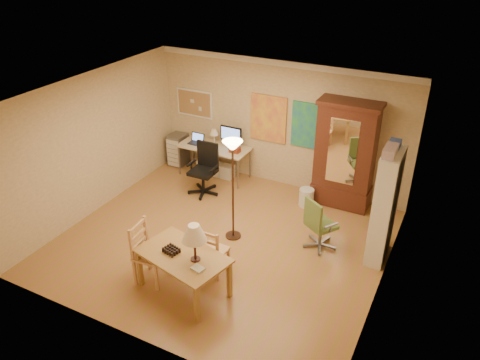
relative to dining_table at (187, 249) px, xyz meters
The scene contains 16 objects.
floor 1.63m from the dining_table, 97.57° to the left, with size 5.50×5.50×0.00m, color olive.
crown_molding 4.28m from the dining_table, 92.76° to the left, with size 5.50×0.08×0.12m, color white.
corkboard 4.52m from the dining_table, 120.02° to the left, with size 0.90×0.04×0.62m, color #A3854D.
art_panel_left 3.95m from the dining_table, 96.43° to the left, with size 0.80×0.04×1.00m, color yellow.
art_panel_right 3.95m from the dining_table, 83.17° to the left, with size 0.75×0.04×0.95m, color teal.
dining_table is the anchor object (origin of this frame).
ladder_chair_back 0.70m from the dining_table, 80.92° to the left, with size 0.42×0.40×0.88m.
ladder_chair_left 0.78m from the dining_table, behind, with size 0.50×0.52×1.03m.
torchiere_lamp 1.76m from the dining_table, 93.09° to the left, with size 0.34×0.34×1.89m.
computer_desk 3.89m from the dining_table, 113.33° to the left, with size 1.58×0.69×1.19m.
office_chair_black 3.13m from the dining_table, 116.55° to the left, with size 0.67×0.67×1.09m.
office_chair_green 2.51m from the dining_table, 55.46° to the left, with size 0.61×0.61×0.97m.
drawer_cart 4.52m from the dining_table, 125.67° to the left, with size 0.37×0.44×0.74m.
armoire 3.87m from the dining_table, 70.36° to the left, with size 1.18×0.56×2.17m.
bookshelf 3.25m from the dining_table, 43.35° to the left, with size 0.29×0.78×1.95m.
wastebin 3.37m from the dining_table, 77.49° to the left, with size 0.30×0.30×0.37m, color silver.
Camera 1 is at (3.39, -5.96, 4.95)m, focal length 35.00 mm.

